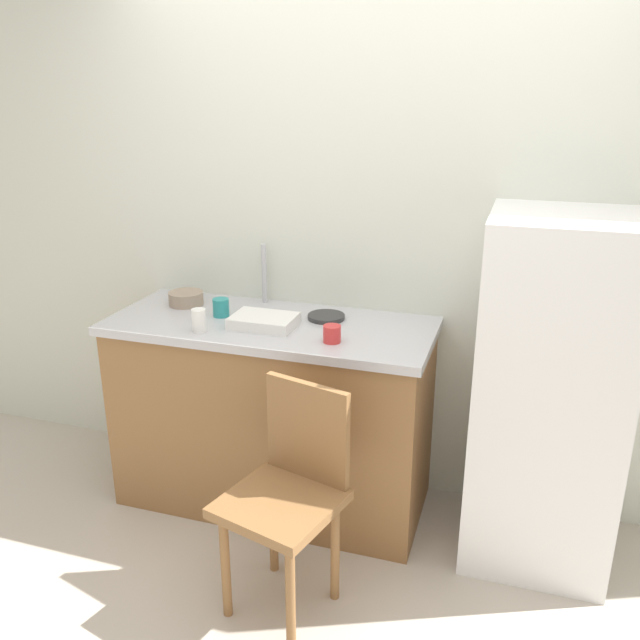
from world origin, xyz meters
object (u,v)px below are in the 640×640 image
object	(u,v)px
refrigerator	(548,394)
cup_teal	(221,308)
dish_tray	(264,321)
terracotta_bowl	(186,298)
hotplate	(326,317)
chair	(289,489)
cup_red	(332,334)
cup_white	(199,320)

from	to	relation	value
refrigerator	cup_teal	bearing A→B (deg)	-179.82
refrigerator	dish_tray	world-z (taller)	refrigerator
terracotta_bowl	cup_teal	distance (m)	0.26
dish_tray	cup_teal	xyz separation A→B (m)	(-0.24, 0.07, 0.02)
hotplate	cup_teal	bearing A→B (deg)	-166.87
refrigerator	chair	distance (m)	1.12
dish_tray	terracotta_bowl	xyz separation A→B (m)	(-0.48, 0.17, 0.01)
dish_tray	cup_red	distance (m)	0.35
refrigerator	hotplate	distance (m)	1.01
refrigerator	dish_tray	bearing A→B (deg)	-176.50
cup_white	terracotta_bowl	bearing A→B (deg)	126.69
hotplate	cup_teal	world-z (taller)	cup_teal
chair	cup_teal	size ratio (longest dim) A/B	10.69
hotplate	cup_teal	size ratio (longest dim) A/B	2.04
refrigerator	cup_white	xyz separation A→B (m)	(-1.46, -0.22, 0.24)
terracotta_bowl	hotplate	bearing A→B (deg)	0.58
terracotta_bowl	chair	bearing A→B (deg)	-42.30
dish_tray	refrigerator	bearing A→B (deg)	3.50
cup_teal	dish_tray	bearing A→B (deg)	-16.21
cup_teal	terracotta_bowl	bearing A→B (deg)	156.45
terracotta_bowl	cup_teal	world-z (taller)	cup_teal
chair	refrigerator	bearing A→B (deg)	49.76
hotplate	cup_teal	distance (m)	0.49
hotplate	cup_white	world-z (taller)	cup_white
terracotta_bowl	cup_white	size ratio (longest dim) A/B	1.64
cup_teal	cup_white	xyz separation A→B (m)	(-0.00, -0.21, 0.01)
dish_tray	cup_white	world-z (taller)	cup_white
cup_teal	cup_white	size ratio (longest dim) A/B	0.82
refrigerator	chair	bearing A→B (deg)	-145.48
refrigerator	hotplate	bearing A→B (deg)	173.86
cup_white	cup_red	world-z (taller)	cup_white
hotplate	cup_red	distance (m)	0.29
cup_white	dish_tray	bearing A→B (deg)	30.51
terracotta_bowl	cup_white	bearing A→B (deg)	-53.31
refrigerator	chair	world-z (taller)	refrigerator
terracotta_bowl	dish_tray	bearing A→B (deg)	-19.94
dish_tray	cup_white	bearing A→B (deg)	-149.49
hotplate	dish_tray	bearing A→B (deg)	-142.22
chair	cup_red	world-z (taller)	cup_red
refrigerator	chair	xyz separation A→B (m)	(-0.91, -0.62, -0.24)
cup_teal	refrigerator	bearing A→B (deg)	0.18
dish_tray	cup_red	bearing A→B (deg)	-14.49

